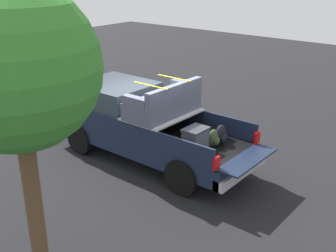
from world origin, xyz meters
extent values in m
plane|color=black|center=(0.00, 0.00, 0.00)|extent=(40.00, 40.00, 0.00)
cube|color=#162138|center=(0.00, 0.00, 0.63)|extent=(5.50, 1.92, 0.44)
cube|color=black|center=(-1.20, 0.00, 0.87)|extent=(2.80, 1.80, 0.04)
cube|color=#162138|center=(-1.20, 0.93, 1.10)|extent=(2.80, 0.06, 0.50)
cube|color=#162138|center=(-1.20, -0.93, 1.10)|extent=(2.80, 0.06, 0.50)
cube|color=#162138|center=(0.17, 0.00, 1.10)|extent=(0.06, 1.80, 0.50)
cube|color=#162138|center=(-2.88, 0.00, 0.87)|extent=(0.55, 1.80, 0.04)
cube|color=#B2B2B7|center=(-0.43, 0.00, 1.37)|extent=(1.25, 1.92, 0.04)
cube|color=#162138|center=(1.35, 0.00, 1.10)|extent=(2.30, 1.92, 0.50)
cube|color=#2D3842|center=(1.25, 0.00, 1.62)|extent=(1.94, 1.76, 0.54)
cube|color=#162138|center=(2.70, 0.00, 1.04)|extent=(0.40, 1.82, 0.38)
cube|color=#B2B2B7|center=(-2.72, 0.00, 0.53)|extent=(0.24, 1.92, 0.24)
cube|color=red|center=(-2.62, 0.88, 1.03)|extent=(0.06, 0.20, 0.28)
cube|color=red|center=(-2.62, -0.88, 1.03)|extent=(0.06, 0.20, 0.28)
cylinder|color=black|center=(1.75, 0.88, 0.43)|extent=(0.86, 0.30, 0.86)
cylinder|color=black|center=(1.75, -0.88, 0.43)|extent=(0.86, 0.30, 0.86)
cylinder|color=black|center=(-1.75, 0.88, 0.43)|extent=(0.86, 0.30, 0.86)
cylinder|color=black|center=(-1.75, -0.88, 0.43)|extent=(0.86, 0.30, 0.86)
cube|color=#474C56|center=(-1.70, 0.35, 1.13)|extent=(0.40, 0.55, 0.48)
cube|color=#31353C|center=(-1.70, 0.35, 1.40)|extent=(0.44, 0.59, 0.05)
ellipsoid|color=#384728|center=(-1.90, -0.09, 1.10)|extent=(0.20, 0.31, 0.42)
ellipsoid|color=#384728|center=(-2.01, -0.09, 1.04)|extent=(0.09, 0.22, 0.18)
ellipsoid|color=black|center=(-1.93, -0.35, 1.12)|extent=(0.20, 0.35, 0.46)
ellipsoid|color=black|center=(-2.04, -0.35, 1.05)|extent=(0.09, 0.25, 0.20)
cube|color=#4C5166|center=(-0.43, 0.00, 1.60)|extent=(0.94, 2.00, 0.42)
cube|color=#4C5166|center=(-0.82, 0.00, 2.01)|extent=(0.16, 2.00, 0.40)
cube|color=#4C5166|center=(-0.38, 0.90, 1.92)|extent=(0.70, 0.20, 0.22)
cube|color=#4C5166|center=(-0.38, -0.90, 1.92)|extent=(0.70, 0.20, 0.22)
cube|color=yellow|center=(-0.43, 0.45, 2.22)|extent=(1.04, 0.03, 0.02)
cube|color=yellow|center=(-0.43, -0.45, 2.22)|extent=(1.04, 0.03, 0.02)
cylinder|color=brown|center=(-1.73, 4.62, 1.46)|extent=(0.26, 0.26, 2.92)
sphere|color=#34812B|center=(-1.73, 4.62, 3.62)|extent=(2.35, 2.35, 2.35)
camera|label=1|loc=(-6.81, 7.62, 4.93)|focal=45.08mm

